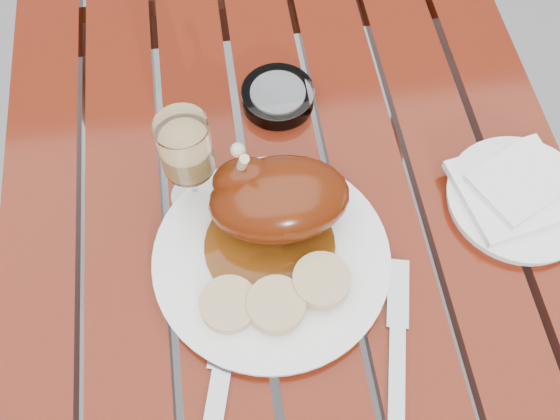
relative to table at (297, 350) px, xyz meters
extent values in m
plane|color=slate|center=(0.00, 0.00, -0.38)|extent=(60.00, 60.00, 0.00)
cube|color=maroon|center=(0.00, 0.00, 0.00)|extent=(0.80, 1.20, 0.75)
cylinder|color=white|center=(-0.04, 0.02, 0.38)|extent=(0.41, 0.41, 0.02)
cylinder|color=#5A2B0A|center=(-0.04, 0.03, 0.40)|extent=(0.17, 0.17, 0.00)
ellipsoid|color=#601D07|center=(-0.02, 0.07, 0.44)|extent=(0.18, 0.12, 0.09)
ellipsoid|color=#601D07|center=(-0.06, 0.09, 0.46)|extent=(0.08, 0.06, 0.07)
cylinder|color=#C6B28C|center=(-0.07, 0.10, 0.48)|extent=(0.03, 0.04, 0.09)
cylinder|color=#D4B481|center=(-0.10, -0.05, 0.40)|extent=(0.07, 0.07, 0.02)
cylinder|color=#D4B481|center=(-0.04, -0.06, 0.41)|extent=(0.07, 0.07, 0.02)
cylinder|color=#D4B481|center=(0.02, -0.03, 0.41)|extent=(0.07, 0.07, 0.02)
cylinder|color=tan|center=(-0.13, 0.13, 0.46)|extent=(0.08, 0.08, 0.17)
cylinder|color=white|center=(0.31, 0.06, 0.38)|extent=(0.25, 0.25, 0.02)
cube|color=white|center=(0.30, 0.07, 0.40)|extent=(0.17, 0.16, 0.01)
cylinder|color=#B2B7BC|center=(0.01, 0.28, 0.39)|extent=(0.14, 0.14, 0.03)
cube|color=gray|center=(0.09, -0.14, 0.38)|extent=(0.07, 0.20, 0.01)
camera|label=1|loc=(-0.08, -0.32, 1.13)|focal=40.00mm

